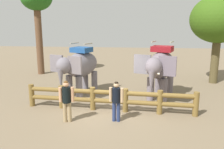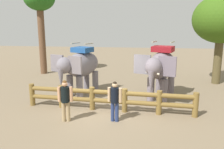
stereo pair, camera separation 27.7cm
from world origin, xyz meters
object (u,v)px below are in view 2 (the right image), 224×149
tourist_woman_in_black (65,98)px  tree_back_center (40,2)px  tree_far_left (222,20)px  log_fence (108,98)px  elephant_center (161,67)px  tourist_man_in_blue (115,99)px  elephant_near_left (80,66)px

tourist_woman_in_black → tree_back_center: size_ratio=0.25×
tree_far_left → tourist_woman_in_black: bearing=-136.9°
log_fence → elephant_center: elephant_center is taller
tourist_man_in_blue → tree_back_center: tree_back_center is taller
elephant_center → tree_far_left: bearing=44.2°
tourist_man_in_blue → tree_far_left: (5.80, 6.94, 3.14)m
log_fence → elephant_near_left: bearing=129.5°
tourist_woman_in_black → tree_far_left: bearing=43.1°
tourist_woman_in_black → tree_back_center: bearing=119.3°
tree_far_left → tree_back_center: bearing=173.4°
log_fence → elephant_center: 3.37m
tourist_man_in_blue → tree_far_left: 9.58m
elephant_near_left → tree_far_left: tree_far_left is taller
elephant_center → tree_back_center: bearing=149.3°
elephant_near_left → log_fence: bearing=-50.5°
elephant_near_left → elephant_center: bearing=-2.5°
tree_far_left → elephant_near_left: bearing=-156.4°
elephant_center → tourist_man_in_blue: bearing=-121.4°
elephant_center → tourist_woman_in_black: bearing=-138.0°
elephant_center → tourist_woman_in_black: elephant_center is taller
log_fence → tree_back_center: 10.82m
elephant_center → tourist_man_in_blue: size_ratio=2.17×
elephant_near_left → tree_far_left: size_ratio=0.60×
tourist_woman_in_black → log_fence: bearing=43.0°
elephant_center → tree_far_left: (3.84, 3.73, 2.42)m
elephant_center → tourist_woman_in_black: size_ratio=2.11×
log_fence → elephant_near_left: 3.14m
log_fence → tree_far_left: size_ratio=1.35×
log_fence → tourist_woman_in_black: tourist_woman_in_black is taller
tourist_woman_in_black → tree_back_center: (-4.86, 8.68, 4.48)m
tourist_woman_in_black → tourist_man_in_blue: size_ratio=1.03×
tree_far_left → log_fence: bearing=-136.9°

